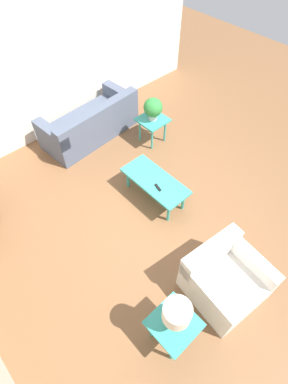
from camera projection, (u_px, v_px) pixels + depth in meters
name	position (u px, v px, depth m)	size (l,w,h in m)	color
ground_plane	(159.00, 210.00, 5.08)	(14.00, 14.00, 0.00)	brown
wall_right	(45.00, 66.00, 5.46)	(0.12, 7.20, 2.70)	silver
sofa	(91.00, 124.00, 6.06)	(1.02, 2.02, 0.80)	#4C566B
armchair	(224.00, 278.00, 4.01)	(1.01, 1.03, 0.74)	silver
coffee_table	(155.00, 182.00, 4.95)	(1.18, 0.53, 0.44)	teal
side_table_plant	(153.00, 122.00, 5.85)	(0.53, 0.53, 0.53)	teal
side_table_lamp	(174.00, 325.00, 3.48)	(0.53, 0.53, 0.53)	teal
potted_plant	(153.00, 108.00, 5.59)	(0.36, 0.36, 0.44)	#B2ADA3
table_lamp	(177.00, 314.00, 3.15)	(0.31, 0.31, 0.50)	#997F4C
remote_control	(158.00, 187.00, 4.80)	(0.16, 0.08, 0.02)	black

